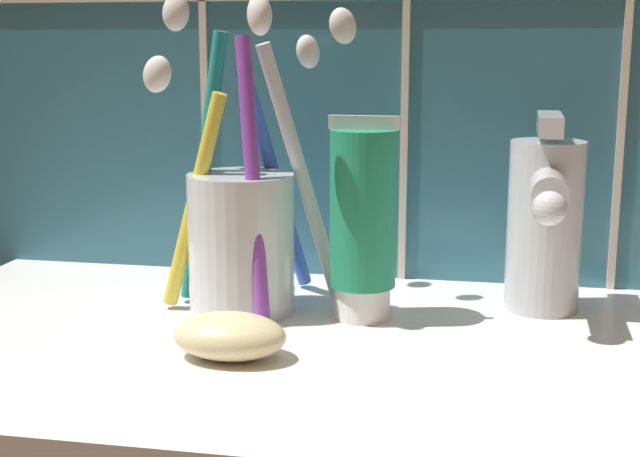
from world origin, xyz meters
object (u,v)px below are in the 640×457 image
Objects in this scene: toothpaste_tube at (356,221)px; soap_bar at (229,336)px; sink_faucet at (545,218)px; toothbrush_cup at (243,223)px.

toothpaste_tube is 10.87cm from soap_bar.
sink_faucet is 2.00× the size of soap_bar.
toothbrush_cup is at bearing 100.63° from soap_bar.
toothbrush_cup is 9.54cm from soap_bar.
toothbrush_cup is at bearing -78.33° from sink_faucet.
soap_bar is (-5.37, -8.18, -4.73)cm from toothpaste_tube.
toothbrush_cup is 1.58× the size of toothpaste_tube.
toothpaste_tube is 11.55cm from sink_faucet.
toothpaste_tube is at bearing -71.18° from sink_faucet.
toothpaste_tube and sink_faucet have the same top height.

